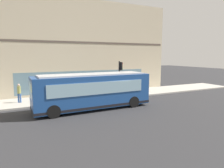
{
  "coord_description": "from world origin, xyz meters",
  "views": [
    {
      "loc": [
        -16.0,
        7.71,
        4.58
      ],
      "look_at": [
        3.33,
        -1.68,
        1.55
      ],
      "focal_mm": 32.25,
      "sensor_mm": 36.0,
      "label": 1
    }
  ],
  "objects": [
    {
      "name": "traffic_light_near_corner",
      "position": [
        3.22,
        -2.63,
        2.84
      ],
      "size": [
        0.32,
        0.49,
        3.85
      ],
      "color": "black",
      "rests_on": "sidewalk_curb"
    },
    {
      "name": "sidewalk_curb",
      "position": [
        4.77,
        0.0,
        0.07
      ],
      "size": [
        4.35,
        40.0,
        0.15
      ],
      "primitive_type": "cube",
      "color": "#B2ADA3",
      "rests_on": "ground"
    },
    {
      "name": "pedestrian_near_building_entrance",
      "position": [
        4.74,
        7.44,
        1.2
      ],
      "size": [
        0.32,
        0.32,
        1.81
      ],
      "color": "#3359A5",
      "rests_on": "sidewalk_curb"
    },
    {
      "name": "pedestrian_by_light_pole",
      "position": [
        6.15,
        -4.32,
        1.04
      ],
      "size": [
        0.32,
        0.32,
        1.56
      ],
      "color": "silver",
      "rests_on": "sidewalk_curb"
    },
    {
      "name": "fire_hydrant",
      "position": [
        4.47,
        -5.61,
        0.51
      ],
      "size": [
        0.35,
        0.35,
        0.74
      ],
      "color": "yellow",
      "rests_on": "sidewalk_curb"
    },
    {
      "name": "pedestrian_walking_along_curb",
      "position": [
        5.28,
        -4.26,
        1.1
      ],
      "size": [
        0.32,
        0.32,
        1.65
      ],
      "color": "#B23338",
      "rests_on": "sidewalk_curb"
    },
    {
      "name": "city_bus_nearside",
      "position": [
        0.04,
        1.73,
        1.55
      ],
      "size": [
        2.78,
        10.09,
        3.07
      ],
      "color": "#1E478C",
      "rests_on": "ground"
    },
    {
      "name": "pedestrian_near_hydrant",
      "position": [
        3.71,
        -4.54,
        1.19
      ],
      "size": [
        0.32,
        0.32,
        1.8
      ],
      "color": "#3F8C4C",
      "rests_on": "sidewalk_curb"
    },
    {
      "name": "ground",
      "position": [
        0.0,
        0.0,
        0.0
      ],
      "size": [
        120.0,
        120.0,
        0.0
      ],
      "primitive_type": "plane",
      "color": "#2D2D30"
    },
    {
      "name": "newspaper_vending_box",
      "position": [
        5.52,
        -2.89,
        0.6
      ],
      "size": [
        0.44,
        0.43,
        0.9
      ],
      "color": "#BF3F19",
      "rests_on": "sidewalk_curb"
    },
    {
      "name": "building_corner",
      "position": [
        10.05,
        0.0,
        5.54
      ],
      "size": [
        6.25,
        22.56,
        11.11
      ],
      "color": "beige",
      "rests_on": "ground"
    }
  ]
}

